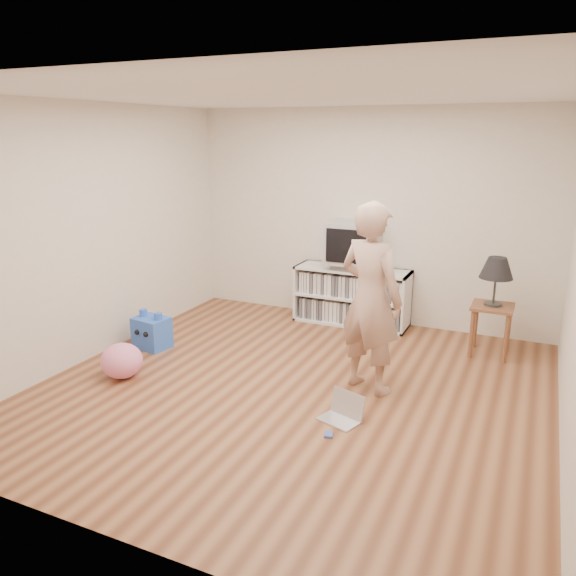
{
  "coord_description": "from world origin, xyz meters",
  "views": [
    {
      "loc": [
        1.95,
        -4.35,
        2.3
      ],
      "look_at": [
        -0.23,
        0.4,
        0.85
      ],
      "focal_mm": 35.0,
      "sensor_mm": 36.0,
      "label": 1
    }
  ],
  "objects_px": {
    "person": "(371,298)",
    "plush_blue": "(152,332)",
    "media_unit": "(352,296)",
    "table_lamp": "(497,269)",
    "crt_tv": "(353,243)",
    "plush_pink": "(122,361)",
    "laptop": "(343,412)",
    "side_table": "(492,317)",
    "dvd_deck": "(353,266)"
  },
  "relations": [
    {
      "from": "plush_blue",
      "to": "media_unit",
      "type": "bearing_deg",
      "value": 53.79
    },
    {
      "from": "table_lamp",
      "to": "crt_tv",
      "type": "bearing_deg",
      "value": 167.61
    },
    {
      "from": "side_table",
      "to": "person",
      "type": "relative_size",
      "value": 0.32
    },
    {
      "from": "media_unit",
      "to": "plush_blue",
      "type": "xyz_separation_m",
      "value": [
        -1.73,
        -1.73,
        -0.17
      ]
    },
    {
      "from": "crt_tv",
      "to": "person",
      "type": "xyz_separation_m",
      "value": [
        0.73,
        -1.7,
        -0.15
      ]
    },
    {
      "from": "crt_tv",
      "to": "plush_pink",
      "type": "relative_size",
      "value": 1.5
    },
    {
      "from": "dvd_deck",
      "to": "plush_pink",
      "type": "relative_size",
      "value": 1.12
    },
    {
      "from": "laptop",
      "to": "media_unit",
      "type": "bearing_deg",
      "value": 125.23
    },
    {
      "from": "side_table",
      "to": "laptop",
      "type": "xyz_separation_m",
      "value": [
        -0.95,
        -1.99,
        -0.36
      ]
    },
    {
      "from": "crt_tv",
      "to": "person",
      "type": "distance_m",
      "value": 1.86
    },
    {
      "from": "media_unit",
      "to": "dvd_deck",
      "type": "relative_size",
      "value": 3.11
    },
    {
      "from": "side_table",
      "to": "plush_blue",
      "type": "height_order",
      "value": "side_table"
    },
    {
      "from": "media_unit",
      "to": "crt_tv",
      "type": "height_order",
      "value": "crt_tv"
    },
    {
      "from": "dvd_deck",
      "to": "laptop",
      "type": "height_order",
      "value": "dvd_deck"
    },
    {
      "from": "table_lamp",
      "to": "laptop",
      "type": "distance_m",
      "value": 2.37
    },
    {
      "from": "table_lamp",
      "to": "side_table",
      "type": "bearing_deg",
      "value": 0.0
    },
    {
      "from": "person",
      "to": "side_table",
      "type": "bearing_deg",
      "value": -105.05
    },
    {
      "from": "laptop",
      "to": "plush_blue",
      "type": "height_order",
      "value": "plush_blue"
    },
    {
      "from": "crt_tv",
      "to": "plush_blue",
      "type": "relative_size",
      "value": 1.42
    },
    {
      "from": "media_unit",
      "to": "person",
      "type": "bearing_deg",
      "value": -67.12
    },
    {
      "from": "plush_pink",
      "to": "table_lamp",
      "type": "bearing_deg",
      "value": 33.45
    },
    {
      "from": "person",
      "to": "plush_blue",
      "type": "relative_size",
      "value": 4.13
    },
    {
      "from": "dvd_deck",
      "to": "plush_blue",
      "type": "bearing_deg",
      "value": -135.36
    },
    {
      "from": "plush_pink",
      "to": "laptop",
      "type": "bearing_deg",
      "value": 2.8
    },
    {
      "from": "media_unit",
      "to": "person",
      "type": "height_order",
      "value": "person"
    },
    {
      "from": "person",
      "to": "laptop",
      "type": "relative_size",
      "value": 4.5
    },
    {
      "from": "person",
      "to": "table_lamp",
      "type": "bearing_deg",
      "value": -105.05
    },
    {
      "from": "table_lamp",
      "to": "laptop",
      "type": "height_order",
      "value": "table_lamp"
    },
    {
      "from": "table_lamp",
      "to": "person",
      "type": "bearing_deg",
      "value": -125.16
    },
    {
      "from": "media_unit",
      "to": "side_table",
      "type": "bearing_deg",
      "value": -13.01
    },
    {
      "from": "media_unit",
      "to": "table_lamp",
      "type": "bearing_deg",
      "value": -13.01
    },
    {
      "from": "side_table",
      "to": "table_lamp",
      "type": "bearing_deg",
      "value": 0.0
    },
    {
      "from": "dvd_deck",
      "to": "plush_pink",
      "type": "bearing_deg",
      "value": -121.4
    },
    {
      "from": "side_table",
      "to": "plush_blue",
      "type": "distance_m",
      "value": 3.66
    },
    {
      "from": "person",
      "to": "plush_pink",
      "type": "height_order",
      "value": "person"
    },
    {
      "from": "laptop",
      "to": "crt_tv",
      "type": "bearing_deg",
      "value": 125.36
    },
    {
      "from": "side_table",
      "to": "plush_pink",
      "type": "relative_size",
      "value": 1.37
    },
    {
      "from": "dvd_deck",
      "to": "plush_blue",
      "type": "distance_m",
      "value": 2.5
    },
    {
      "from": "media_unit",
      "to": "table_lamp",
      "type": "distance_m",
      "value": 1.81
    },
    {
      "from": "person",
      "to": "plush_pink",
      "type": "bearing_deg",
      "value": 38.9
    },
    {
      "from": "crt_tv",
      "to": "table_lamp",
      "type": "bearing_deg",
      "value": -12.39
    },
    {
      "from": "side_table",
      "to": "person",
      "type": "height_order",
      "value": "person"
    },
    {
      "from": "side_table",
      "to": "plush_pink",
      "type": "height_order",
      "value": "side_table"
    },
    {
      "from": "table_lamp",
      "to": "plush_blue",
      "type": "bearing_deg",
      "value": -158.48
    },
    {
      "from": "plush_blue",
      "to": "plush_pink",
      "type": "xyz_separation_m",
      "value": [
        0.23,
        -0.76,
        -0.01
      ]
    },
    {
      "from": "plush_pink",
      "to": "media_unit",
      "type": "bearing_deg",
      "value": 58.77
    },
    {
      "from": "dvd_deck",
      "to": "side_table",
      "type": "xyz_separation_m",
      "value": [
        1.67,
        -0.37,
        -0.32
      ]
    },
    {
      "from": "table_lamp",
      "to": "plush_pink",
      "type": "height_order",
      "value": "table_lamp"
    },
    {
      "from": "crt_tv",
      "to": "plush_pink",
      "type": "bearing_deg",
      "value": -121.43
    },
    {
      "from": "side_table",
      "to": "plush_blue",
      "type": "xyz_separation_m",
      "value": [
        -3.4,
        -1.34,
        -0.24
      ]
    }
  ]
}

